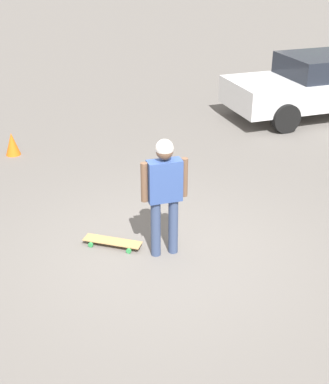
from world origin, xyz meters
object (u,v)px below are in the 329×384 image
Objects in this scene: skateboard at (112,242)px; car_parked_near at (321,84)px; person at (165,187)px; traffic_cone at (12,144)px.

car_parked_near is (-3.51, 6.84, 0.70)m from skateboard.
person is 4.91m from traffic_cone.
car_parked_near is (-4.02, 6.25, -0.27)m from person.
person is 2.22× the size of skateboard.
person reaches higher than car_parked_near.
car_parked_near is at bearing 84.63° from traffic_cone.
person is at bearing 13.24° from traffic_cone.
person reaches higher than skateboard.
traffic_cone is (-0.69, -7.36, -0.54)m from car_parked_near.
car_parked_near is at bearing 42.35° from person.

